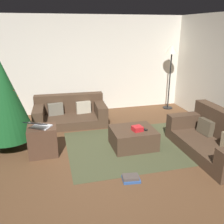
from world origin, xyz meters
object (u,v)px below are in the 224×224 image
(ottoman, at_px, (133,138))
(corner_lamp, at_px, (172,55))
(couch_right, at_px, (216,139))
(tv_remote, at_px, (144,129))
(couch_left, at_px, (70,113))
(gift_box, at_px, (137,129))
(side_table, at_px, (43,141))
(book_stack, at_px, (131,178))
(christmas_tree, at_px, (4,98))
(laptop, at_px, (39,125))

(ottoman, distance_m, corner_lamp, 3.09)
(couch_right, distance_m, tv_remote, 1.36)
(couch_left, height_order, corner_lamp, corner_lamp)
(couch_right, height_order, corner_lamp, corner_lamp)
(ottoman, xyz_separation_m, tv_remote, (0.19, -0.08, 0.20))
(gift_box, height_order, side_table, side_table)
(book_stack, bearing_deg, couch_left, 103.79)
(christmas_tree, relative_size, side_table, 3.40)
(couch_right, xyz_separation_m, tv_remote, (-1.24, 0.55, 0.10))
(christmas_tree, relative_size, book_stack, 6.40)
(gift_box, xyz_separation_m, corner_lamp, (1.77, 2.19, 1.14))
(ottoman, relative_size, tv_remote, 5.30)
(couch_left, distance_m, ottoman, 1.98)
(gift_box, distance_m, corner_lamp, 3.04)
(ottoman, bearing_deg, corner_lamp, 48.99)
(couch_left, xyz_separation_m, book_stack, (0.68, -2.76, -0.21))
(couch_right, distance_m, corner_lamp, 3.04)
(book_stack, xyz_separation_m, corner_lamp, (2.23, 3.19, 1.52))
(couch_left, bearing_deg, christmas_tree, 39.97)
(gift_box, relative_size, book_stack, 0.62)
(laptop, height_order, book_stack, laptop)
(couch_left, xyz_separation_m, tv_remote, (1.28, -1.74, 0.14))
(ottoman, bearing_deg, side_table, 176.33)
(christmas_tree, distance_m, laptop, 0.94)
(couch_left, distance_m, side_table, 1.67)
(gift_box, height_order, book_stack, gift_box)
(couch_right, xyz_separation_m, gift_box, (-1.38, 0.54, 0.14))
(corner_lamp, bearing_deg, couch_right, -98.23)
(laptop, relative_size, corner_lamp, 0.29)
(gift_box, xyz_separation_m, book_stack, (-0.46, -1.00, -0.39))
(tv_remote, distance_m, book_stack, 1.23)
(tv_remote, xyz_separation_m, book_stack, (-0.60, -1.02, -0.35))
(ottoman, bearing_deg, book_stack, -110.55)
(gift_box, xyz_separation_m, tv_remote, (0.14, 0.02, -0.03))
(side_table, xyz_separation_m, corner_lamp, (3.55, 1.98, 1.28))
(ottoman, distance_m, tv_remote, 0.29)
(couch_left, xyz_separation_m, corner_lamp, (2.91, 0.44, 1.31))
(couch_left, relative_size, tv_remote, 10.99)
(tv_remote, height_order, side_table, side_table)
(couch_left, height_order, laptop, laptop)
(corner_lamp, bearing_deg, laptop, -150.46)
(side_table, bearing_deg, tv_remote, -5.83)
(couch_right, distance_m, gift_box, 1.48)
(couch_right, bearing_deg, corner_lamp, -8.58)
(couch_left, height_order, book_stack, couch_left)
(tv_remote, bearing_deg, ottoman, 127.02)
(tv_remote, bearing_deg, couch_right, -52.90)
(gift_box, distance_m, book_stack, 1.17)
(ottoman, relative_size, corner_lamp, 0.46)
(couch_left, distance_m, gift_box, 2.10)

